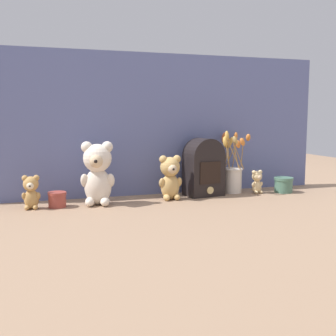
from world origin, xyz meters
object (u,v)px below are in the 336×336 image
object	(u,v)px
decorative_tin_tall	(57,199)
teddy_bear_medium	(170,177)
flower_vase	(233,173)
decorative_tin_short	(284,185)
teddy_bear_small	(31,191)
vintage_radio	(204,167)
teddy_bear_large	(98,172)
teddy_bear_tiny	(257,181)

from	to	relation	value
decorative_tin_tall	teddy_bear_medium	bearing A→B (deg)	0.74
flower_vase	decorative_tin_short	xyz separation A→B (m)	(0.24, -0.07, -0.06)
teddy_bear_small	vintage_radio	size ratio (longest dim) A/B	0.51
decorative_tin_short	vintage_radio	bearing A→B (deg)	172.74
teddy_bear_small	vintage_radio	world-z (taller)	vintage_radio
teddy_bear_large	decorative_tin_short	size ratio (longest dim) A/B	2.91
teddy_bear_tiny	decorative_tin_short	bearing A→B (deg)	-7.67
teddy_bear_small	flower_vase	size ratio (longest dim) A/B	0.46
teddy_bear_large	decorative_tin_tall	bearing A→B (deg)	178.32
flower_vase	decorative_tin_short	world-z (taller)	flower_vase
teddy_bear_medium	teddy_bear_small	distance (m)	0.59
vintage_radio	flower_vase	bearing A→B (deg)	8.03
teddy_bear_large	decorative_tin_tall	xyz separation A→B (m)	(-0.17, 0.00, -0.11)
flower_vase	decorative_tin_short	bearing A→B (deg)	-17.13
teddy_bear_tiny	decorative_tin_short	xyz separation A→B (m)	(0.14, -0.02, -0.02)
teddy_bear_large	teddy_bear_small	bearing A→B (deg)	179.06
flower_vase	vintage_radio	xyz separation A→B (m)	(-0.16, -0.02, 0.04)
teddy_bear_tiny	teddy_bear_small	bearing A→B (deg)	-179.05
teddy_bear_large	decorative_tin_short	distance (m)	0.91
teddy_bear_large	decorative_tin_tall	world-z (taller)	teddy_bear_large
flower_vase	decorative_tin_tall	distance (m)	0.84
vintage_radio	teddy_bear_medium	bearing A→B (deg)	-166.47
teddy_bear_large	vintage_radio	size ratio (longest dim) A/B	0.99
teddy_bear_large	teddy_bear_tiny	distance (m)	0.77
teddy_bear_medium	decorative_tin_tall	size ratio (longest dim) A/B	2.66
vintage_radio	teddy_bear_tiny	bearing A→B (deg)	-7.05
teddy_bear_large	flower_vase	size ratio (longest dim) A/B	0.88
decorative_tin_short	flower_vase	bearing A→B (deg)	162.87
teddy_bear_large	decorative_tin_short	xyz separation A→B (m)	(0.90, 0.00, -0.10)
teddy_bear_small	flower_vase	world-z (taller)	flower_vase
teddy_bear_large	teddy_bear_tiny	size ratio (longest dim) A/B	2.37
vintage_radio	decorative_tin_short	bearing A→B (deg)	-7.26
vintage_radio	decorative_tin_short	world-z (taller)	vintage_radio
teddy_bear_tiny	vintage_radio	xyz separation A→B (m)	(-0.26, 0.03, 0.08)
teddy_bear_medium	decorative_tin_short	world-z (taller)	teddy_bear_medium
teddy_bear_medium	flower_vase	xyz separation A→B (m)	(0.34, 0.07, -0.01)
teddy_bear_large	decorative_tin_short	bearing A→B (deg)	0.20
decorative_tin_tall	decorative_tin_short	distance (m)	1.07
decorative_tin_short	teddy_bear_medium	bearing A→B (deg)	179.21
teddy_bear_small	decorative_tin_short	distance (m)	1.17
teddy_bear_tiny	vintage_radio	size ratio (longest dim) A/B	0.42
teddy_bear_medium	teddy_bear_tiny	bearing A→B (deg)	1.33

